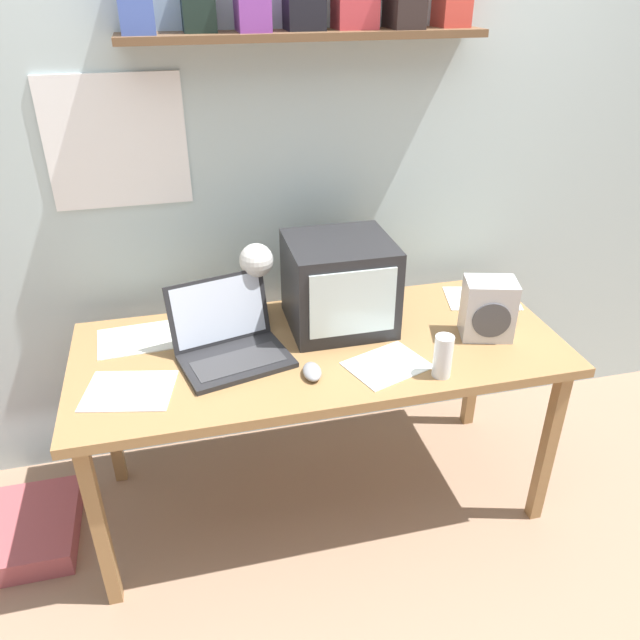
% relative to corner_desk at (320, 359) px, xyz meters
% --- Properties ---
extents(ground_plane, '(12.00, 12.00, 0.00)m').
position_rel_corner_desk_xyz_m(ground_plane, '(0.00, 0.00, -0.66)').
color(ground_plane, '#9A7960').
extents(back_wall, '(5.60, 0.24, 2.60)m').
position_rel_corner_desk_xyz_m(back_wall, '(-0.00, 0.49, 0.65)').
color(back_wall, silver).
rests_on(back_wall, ground_plane).
extents(corner_desk, '(1.70, 0.72, 0.72)m').
position_rel_corner_desk_xyz_m(corner_desk, '(0.00, 0.00, 0.00)').
color(corner_desk, '#9C7244').
rests_on(corner_desk, ground_plane).
extents(crt_monitor, '(0.37, 0.35, 0.33)m').
position_rel_corner_desk_xyz_m(crt_monitor, '(0.10, 0.13, 0.22)').
color(crt_monitor, '#232326').
rests_on(crt_monitor, corner_desk).
extents(laptop, '(0.41, 0.37, 0.25)m').
position_rel_corner_desk_xyz_m(laptop, '(-0.31, 0.01, 0.12)').
color(laptop, '#232326').
rests_on(laptop, corner_desk).
extents(desk_lamp, '(0.14, 0.19, 0.33)m').
position_rel_corner_desk_xyz_m(desk_lamp, '(-0.19, 0.19, 0.29)').
color(desk_lamp, silver).
rests_on(desk_lamp, corner_desk).
extents(juice_glass, '(0.06, 0.06, 0.14)m').
position_rel_corner_desk_xyz_m(juice_glass, '(0.34, -0.27, 0.12)').
color(juice_glass, white).
rests_on(juice_glass, corner_desk).
extents(space_heater, '(0.20, 0.17, 0.21)m').
position_rel_corner_desk_xyz_m(space_heater, '(0.59, -0.08, 0.17)').
color(space_heater, silver).
rests_on(space_heater, corner_desk).
extents(computer_mouse, '(0.07, 0.11, 0.03)m').
position_rel_corner_desk_xyz_m(computer_mouse, '(-0.07, -0.18, 0.07)').
color(computer_mouse, gray).
rests_on(computer_mouse, corner_desk).
extents(loose_paper_near_laptop, '(0.31, 0.27, 0.00)m').
position_rel_corner_desk_xyz_m(loose_paper_near_laptop, '(-0.64, -0.13, 0.06)').
color(loose_paper_near_laptop, white).
rests_on(loose_paper_near_laptop, corner_desk).
extents(open_notebook, '(0.32, 0.26, 0.00)m').
position_rel_corner_desk_xyz_m(open_notebook, '(0.71, 0.18, 0.06)').
color(open_notebook, white).
rests_on(open_notebook, corner_desk).
extents(printed_handout, '(0.30, 0.23, 0.00)m').
position_rel_corner_desk_xyz_m(printed_handout, '(-0.61, 0.19, 0.06)').
color(printed_handout, white).
rests_on(printed_handout, corner_desk).
extents(loose_paper_near_monitor, '(0.30, 0.27, 0.00)m').
position_rel_corner_desk_xyz_m(loose_paper_near_monitor, '(0.19, -0.18, 0.06)').
color(loose_paper_near_monitor, white).
rests_on(loose_paper_near_monitor, corner_desk).
extents(floor_cushion, '(0.41, 0.41, 0.09)m').
position_rel_corner_desk_xyz_m(floor_cushion, '(-1.14, 0.04, -0.61)').
color(floor_cushion, '#A44B50').
rests_on(floor_cushion, ground_plane).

